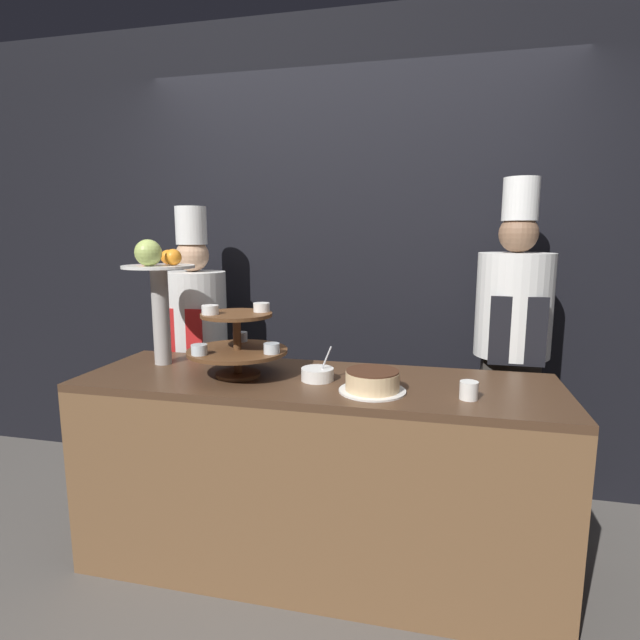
{
  "coord_description": "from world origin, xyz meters",
  "views": [
    {
      "loc": [
        0.51,
        -1.75,
        1.53
      ],
      "look_at": [
        0.0,
        0.43,
        1.15
      ],
      "focal_mm": 28.0,
      "sensor_mm": 36.0,
      "label": 1
    }
  ],
  "objects": [
    {
      "name": "ground_plane",
      "position": [
        0.0,
        0.0,
        0.0
      ],
      "size": [
        14.0,
        14.0,
        0.0
      ],
      "primitive_type": "plane",
      "color": "#5B5651"
    },
    {
      "name": "buffet_counter",
      "position": [
        0.0,
        0.33,
        0.45
      ],
      "size": [
        2.12,
        0.66,
        0.9
      ],
      "color": "brown",
      "rests_on": "ground_plane"
    },
    {
      "name": "fruit_pedestal",
      "position": [
        -0.8,
        0.41,
        1.31
      ],
      "size": [
        0.34,
        0.34,
        0.61
      ],
      "color": "#B2ADA8",
      "rests_on": "buffet_counter"
    },
    {
      "name": "serving_bowl_near",
      "position": [
        0.02,
        0.31,
        0.93
      ],
      "size": [
        0.14,
        0.14,
        0.16
      ],
      "color": "white",
      "rests_on": "buffet_counter"
    },
    {
      "name": "wall_back",
      "position": [
        0.0,
        1.28,
        1.4
      ],
      "size": [
        10.0,
        0.06,
        2.8
      ],
      "color": "black",
      "rests_on": "ground_plane"
    },
    {
      "name": "tiered_stand",
      "position": [
        -0.35,
        0.3,
        1.06
      ],
      "size": [
        0.45,
        0.45,
        0.33
      ],
      "color": "brown",
      "rests_on": "buffet_counter"
    },
    {
      "name": "chef_center_left",
      "position": [
        0.9,
        0.91,
        1.0
      ],
      "size": [
        0.37,
        0.37,
        1.81
      ],
      "color": "#38332D",
      "rests_on": "ground_plane"
    },
    {
      "name": "chef_left",
      "position": [
        -0.87,
        0.91,
        0.92
      ],
      "size": [
        0.37,
        0.37,
        1.69
      ],
      "color": "#38332D",
      "rests_on": "ground_plane"
    },
    {
      "name": "cup_white",
      "position": [
        0.65,
        0.19,
        0.93
      ],
      "size": [
        0.07,
        0.07,
        0.07
      ],
      "color": "white",
      "rests_on": "buffet_counter"
    },
    {
      "name": "cake_round",
      "position": [
        0.27,
        0.21,
        0.94
      ],
      "size": [
        0.28,
        0.28,
        0.09
      ],
      "color": "white",
      "rests_on": "buffet_counter"
    }
  ]
}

